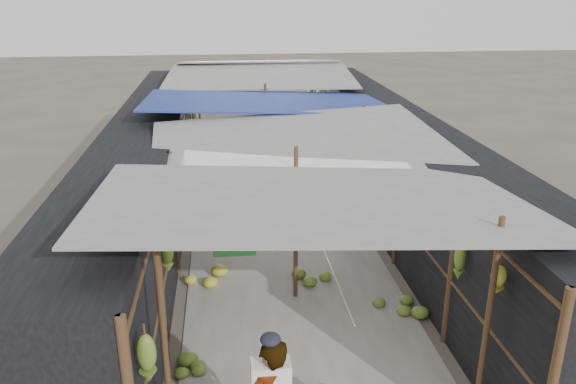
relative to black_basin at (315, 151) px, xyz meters
name	(u,v)px	position (x,y,z in m)	size (l,w,h in m)	color
aisle_slab	(275,217)	(-1.70, -4.96, -0.08)	(3.60, 16.00, 0.02)	#9E998E
stall_left	(149,173)	(-4.40, -4.96, 1.06)	(1.40, 15.00, 2.30)	black
stall_right	(395,164)	(1.00, -4.96, 1.06)	(1.40, 15.00, 2.30)	black
crate_mid	(340,220)	(-0.37, -5.65, 0.08)	(0.54, 0.44, 0.33)	#8B6746
crate_back	(238,186)	(-2.48, -3.12, 0.05)	(0.44, 0.36, 0.28)	#8B6746
black_basin	(315,151)	(0.00, 0.00, 0.00)	(0.58, 0.58, 0.17)	black
shopper_blue	(253,170)	(-2.15, -4.28, 0.82)	(0.88, 0.69, 1.81)	#2047A1
vendor_seated	(317,142)	(0.00, -0.36, 0.40)	(0.64, 0.37, 0.98)	#4B4541
market_canopy	(275,109)	(-1.67, -4.64, 2.32)	(5.62, 15.20, 2.77)	brown
hanging_bananas	(272,146)	(-1.75, -4.73, 1.51)	(3.95, 14.32, 0.81)	olive
floor_bananas	(287,216)	(-1.47, -5.31, 0.07)	(3.85, 10.30, 0.35)	olive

